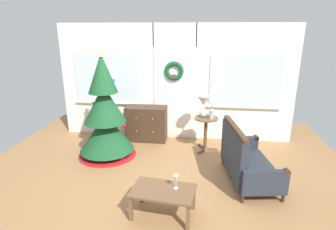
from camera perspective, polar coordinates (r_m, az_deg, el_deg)
ground_plane at (r=4.71m, az=-1.49°, el=-13.68°), size 6.76×6.76×0.00m
back_wall_with_door at (r=6.21m, az=1.33°, el=6.70°), size 5.20×0.19×2.55m
christmas_tree at (r=5.50m, az=-12.77°, el=-0.66°), size 1.14×1.14×2.07m
dresser_cabinet at (r=6.25m, az=-4.45°, el=-1.75°), size 0.90×0.45×0.78m
settee_sofa at (r=4.77m, az=15.43°, el=-8.84°), size 0.90×1.46×0.96m
side_table at (r=5.73m, az=7.76°, el=-2.51°), size 0.50×0.48×0.71m
table_lamp at (r=5.62m, az=7.35°, el=2.36°), size 0.28×0.28×0.44m
flower_vase at (r=5.57m, az=8.92°, el=0.37°), size 0.11×0.10×0.35m
coffee_table at (r=3.85m, az=-1.02°, el=-15.78°), size 0.90×0.62×0.38m
wine_glass at (r=3.78m, az=1.65°, el=-12.97°), size 0.08×0.08×0.20m
gift_box at (r=5.51m, az=-9.79°, el=-8.10°), size 0.17×0.15×0.17m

